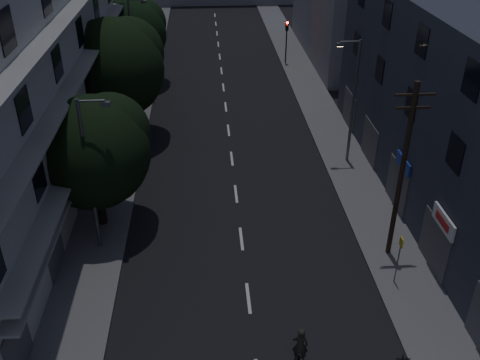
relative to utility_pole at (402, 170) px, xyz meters
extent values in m
plane|color=black|center=(-7.28, 15.81, -4.87)|extent=(160.00, 160.00, 0.00)
cube|color=#565659|center=(-14.78, 15.81, -4.79)|extent=(3.00, 90.00, 0.15)
cube|color=#565659|center=(0.22, 15.81, -4.79)|extent=(3.00, 90.00, 0.15)
cube|color=beige|center=(-7.28, -2.69, -4.86)|extent=(0.15, 2.00, 0.01)
cube|color=beige|center=(-7.28, 1.81, -4.86)|extent=(0.15, 2.00, 0.01)
cube|color=beige|center=(-7.28, 6.31, -4.86)|extent=(0.15, 2.00, 0.01)
cube|color=beige|center=(-7.28, 10.81, -4.86)|extent=(0.15, 2.00, 0.01)
cube|color=beige|center=(-7.28, 15.31, -4.86)|extent=(0.15, 2.00, 0.01)
cube|color=beige|center=(-7.28, 19.81, -4.86)|extent=(0.15, 2.00, 0.01)
cube|color=beige|center=(-7.28, 24.31, -4.86)|extent=(0.15, 2.00, 0.01)
cube|color=beige|center=(-7.28, 28.81, -4.86)|extent=(0.15, 2.00, 0.01)
cube|color=beige|center=(-7.28, 33.31, -4.86)|extent=(0.15, 2.00, 0.01)
cube|color=beige|center=(-7.28, 37.81, -4.86)|extent=(0.15, 2.00, 0.01)
cube|color=beige|center=(-7.28, 42.31, -4.86)|extent=(0.15, 2.00, 0.01)
cube|color=beige|center=(-7.28, 46.81, -4.86)|extent=(0.15, 2.00, 0.01)
cube|color=beige|center=(-7.28, 51.31, -4.86)|extent=(0.15, 2.00, 0.01)
cube|color=#A5A6A1|center=(-19.28, 8.81, 2.13)|extent=(6.00, 36.00, 14.00)
cube|color=black|center=(-16.26, -6.19, -2.87)|extent=(0.06, 1.60, 1.60)
cube|color=black|center=(-16.26, -0.19, -2.87)|extent=(0.06, 1.60, 1.60)
cube|color=black|center=(-16.26, 5.81, -2.87)|extent=(0.06, 1.60, 1.60)
cube|color=black|center=(-16.26, 11.81, -2.87)|extent=(0.06, 1.60, 1.60)
cube|color=black|center=(-16.26, 17.81, -2.87)|extent=(0.06, 1.60, 1.60)
cube|color=black|center=(-16.26, 23.81, -2.87)|extent=(0.06, 1.60, 1.60)
cube|color=black|center=(-16.26, -0.19, 0.33)|extent=(0.06, 1.60, 1.60)
cube|color=black|center=(-16.26, 5.81, 0.33)|extent=(0.06, 1.60, 1.60)
cube|color=black|center=(-16.26, 11.81, 0.33)|extent=(0.06, 1.60, 1.60)
cube|color=black|center=(-16.26, 17.81, 0.33)|extent=(0.06, 1.60, 1.60)
cube|color=black|center=(-16.26, 23.81, 0.33)|extent=(0.06, 1.60, 1.60)
cube|color=black|center=(-16.26, -0.19, 3.53)|extent=(0.06, 1.60, 1.60)
cube|color=black|center=(-16.26, 5.81, 3.53)|extent=(0.06, 1.60, 1.60)
cube|color=black|center=(-16.26, 11.81, 3.53)|extent=(0.06, 1.60, 1.60)
cube|color=black|center=(-16.26, 17.81, 3.53)|extent=(0.06, 1.60, 1.60)
cube|color=black|center=(-16.26, -0.19, 6.73)|extent=(0.06, 1.60, 1.60)
cube|color=gray|center=(-15.78, 8.81, -0.87)|extent=(1.00, 32.40, 0.12)
cube|color=gray|center=(-15.78, 8.81, 2.33)|extent=(1.00, 32.40, 0.12)
cube|color=gray|center=(-15.78, 8.81, 5.53)|extent=(1.00, 32.40, 0.12)
cube|color=gray|center=(-15.88, 8.81, -1.77)|extent=(0.80, 32.40, 0.12)
cube|color=#424247|center=(-16.25, -6.19, -3.47)|extent=(0.06, 2.40, 2.40)
cube|color=#424247|center=(-16.25, -0.19, -3.47)|extent=(0.06, 2.40, 2.40)
cube|color=#424247|center=(-16.25, 5.81, -3.47)|extent=(0.06, 2.40, 2.40)
cube|color=#424247|center=(-16.25, 11.81, -3.47)|extent=(0.06, 2.40, 2.40)
cube|color=#424247|center=(-16.25, 17.81, -3.47)|extent=(0.06, 2.40, 2.40)
cube|color=#424247|center=(-16.25, 23.81, -3.47)|extent=(0.06, 2.40, 2.40)
cube|color=#282B36|center=(4.72, 4.81, 0.63)|extent=(6.00, 28.00, 11.00)
cube|color=black|center=(1.70, -1.19, 1.43)|extent=(0.06, 1.40, 1.50)
cube|color=black|center=(1.70, 4.31, 1.43)|extent=(0.06, 1.40, 1.50)
cube|color=black|center=(1.70, 9.81, 1.43)|extent=(0.06, 1.40, 1.50)
cube|color=black|center=(1.70, 15.31, 1.43)|extent=(0.06, 1.40, 1.50)
cube|color=black|center=(1.70, -1.19, 4.73)|extent=(0.06, 1.40, 1.50)
cube|color=black|center=(1.70, 4.31, 4.73)|extent=(0.06, 1.40, 1.50)
cube|color=black|center=(1.70, 9.81, 4.73)|extent=(0.06, 1.40, 1.50)
cube|color=#424247|center=(1.69, -1.19, -3.47)|extent=(0.06, 3.00, 2.60)
cube|color=#424247|center=(1.69, 4.31, -3.47)|extent=(0.06, 3.00, 2.60)
cube|color=#424247|center=(1.69, 9.81, -3.47)|extent=(0.06, 3.00, 2.60)
cube|color=#424247|center=(1.69, 15.31, -3.47)|extent=(0.06, 3.00, 2.60)
cube|color=silver|center=(1.62, -1.69, -1.77)|extent=(0.12, 2.20, 0.80)
cube|color=#B21414|center=(1.54, -1.69, -1.77)|extent=(0.02, 1.40, 0.36)
cube|color=navy|center=(1.62, 3.81, -1.77)|extent=(0.12, 2.00, 0.70)
cylinder|color=black|center=(-14.70, 3.61, -2.76)|extent=(0.44, 0.44, 3.91)
sphere|color=black|center=(-14.70, 3.61, -0.41)|extent=(5.87, 5.87, 5.87)
sphere|color=black|center=(-13.82, 4.34, 0.32)|extent=(4.11, 4.11, 4.11)
sphere|color=black|center=(-15.43, 3.02, 0.03)|extent=(3.81, 3.81, 3.81)
cylinder|color=black|center=(-15.03, 14.49, -2.44)|extent=(0.44, 0.44, 4.55)
sphere|color=black|center=(-15.03, 14.49, 0.28)|extent=(6.85, 6.85, 6.85)
sphere|color=black|center=(-14.00, 15.34, 1.14)|extent=(4.79, 4.79, 4.79)
sphere|color=black|center=(-15.88, 13.80, 0.80)|extent=(4.45, 4.45, 4.45)
cylinder|color=black|center=(-15.06, 25.63, -2.71)|extent=(0.44, 0.44, 4.01)
sphere|color=black|center=(-15.06, 25.63, -0.31)|extent=(5.99, 5.99, 5.99)
sphere|color=black|center=(-14.16, 26.38, 0.44)|extent=(4.19, 4.19, 4.19)
sphere|color=black|center=(-15.81, 25.03, 0.14)|extent=(3.89, 3.89, 3.89)
cylinder|color=black|center=(-0.87, 30.30, -3.12)|extent=(0.12, 0.12, 3.20)
cube|color=black|center=(-0.87, 30.30, -1.07)|extent=(0.28, 0.22, 0.90)
sphere|color=#FF0C05|center=(-0.87, 30.15, -0.74)|extent=(0.22, 0.22, 0.22)
sphere|color=#3F330C|center=(-0.87, 30.15, -1.04)|extent=(0.22, 0.22, 0.22)
sphere|color=black|center=(-0.87, 30.15, -1.34)|extent=(0.22, 0.22, 0.22)
cylinder|color=black|center=(-13.94, 30.37, -3.12)|extent=(0.12, 0.12, 3.20)
cube|color=black|center=(-13.94, 30.37, -1.07)|extent=(0.28, 0.22, 0.90)
sphere|color=black|center=(-13.94, 30.22, -0.74)|extent=(0.22, 0.22, 0.22)
sphere|color=#3F330C|center=(-13.94, 30.22, -1.04)|extent=(0.22, 0.22, 0.22)
sphere|color=#0CFF26|center=(-13.94, 30.22, -1.34)|extent=(0.22, 0.22, 0.22)
cylinder|color=#53575A|center=(-14.52, 1.51, -0.72)|extent=(0.18, 0.18, 8.00)
cylinder|color=#53575A|center=(-13.92, 1.51, 3.18)|extent=(1.20, 0.10, 0.10)
cube|color=#53575A|center=(-13.32, 1.51, 3.03)|extent=(0.45, 0.25, 0.18)
cube|color=#4C4C4C|center=(-13.32, 1.51, 2.93)|extent=(0.35, 0.18, 0.04)
cylinder|color=#55595C|center=(0.31, 9.82, -0.72)|extent=(0.18, 0.18, 8.00)
cylinder|color=#55595C|center=(-0.29, 9.82, 3.18)|extent=(1.20, 0.10, 0.10)
cube|color=#55595C|center=(-0.89, 9.82, 3.03)|extent=(0.45, 0.25, 0.18)
cube|color=#FFD88C|center=(-0.89, 9.82, 2.93)|extent=(0.35, 0.18, 0.04)
cylinder|color=#585B60|center=(-14.63, 22.29, -0.72)|extent=(0.18, 0.18, 8.00)
cylinder|color=#585B60|center=(-14.03, 22.29, 3.18)|extent=(1.20, 0.10, 0.10)
cube|color=#585B60|center=(-13.43, 22.29, 3.03)|extent=(0.45, 0.25, 0.18)
cube|color=#4C4C4C|center=(-13.43, 22.29, 2.93)|extent=(0.35, 0.18, 0.04)
cylinder|color=black|center=(0.00, 0.00, -0.22)|extent=(0.24, 0.24, 9.00)
cube|color=black|center=(0.00, 0.00, 3.68)|extent=(1.80, 0.10, 0.10)
cube|color=black|center=(0.00, 0.00, 3.08)|extent=(1.50, 0.10, 0.10)
cylinder|color=#595B60|center=(-0.41, -2.23, -3.47)|extent=(0.06, 0.06, 2.50)
cube|color=yellow|center=(-0.41, -2.23, -2.42)|extent=(0.05, 0.35, 0.45)
cube|color=black|center=(-1.86, -7.43, -3.86)|extent=(0.53, 0.09, 0.04)
imported|color=black|center=(-5.65, -6.73, -4.43)|extent=(0.87, 1.73, 0.87)
imported|color=black|center=(-5.65, -6.73, -3.60)|extent=(0.67, 0.50, 1.66)
camera|label=1|loc=(-8.91, -20.83, 12.00)|focal=40.00mm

